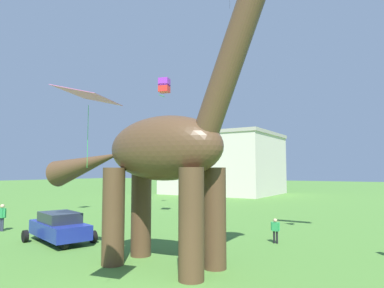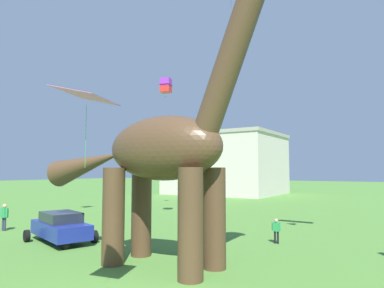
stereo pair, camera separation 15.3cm
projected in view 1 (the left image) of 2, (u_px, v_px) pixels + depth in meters
name	position (u px, v px, depth m)	size (l,w,h in m)	color
dinosaur_sculpture	(162.00, 148.00, 13.53)	(12.19, 2.58, 12.74)	#513823
parked_sedan_left	(59.00, 227.00, 17.59)	(4.54, 2.92, 1.55)	navy
person_strolling_adult	(275.00, 228.00, 17.38)	(0.47, 0.21, 1.25)	black
person_photographer	(2.00, 215.00, 20.89)	(0.62, 0.27, 1.65)	#2D3347
kite_mid_left	(162.00, 96.00, 34.36)	(0.66, 0.79, 0.18)	green
kite_near_high	(207.00, 141.00, 36.65)	(1.08, 1.08, 1.16)	pink
kite_far_left	(164.00, 85.00, 26.13)	(0.94, 0.94, 1.08)	purple
kite_trailing	(89.00, 96.00, 8.76)	(1.68, 1.93, 2.00)	pink
background_building_block	(223.00, 164.00, 54.89)	(16.71, 14.11, 9.54)	beige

